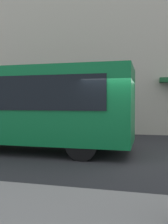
{
  "coord_description": "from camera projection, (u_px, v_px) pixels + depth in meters",
  "views": [
    {
      "loc": [
        -0.68,
        8.16,
        1.78
      ],
      "look_at": [
        1.42,
        -0.21,
        1.48
      ],
      "focal_mm": 40.65,
      "sensor_mm": 36.0,
      "label": 1
    }
  ],
  "objects": [
    {
      "name": "ground_plane",
      "position": [
        125.0,
        158.0,
        8.14
      ],
      "size": [
        60.0,
        60.0,
        0.0
      ],
      "primitive_type": "plane",
      "color": "#2B2B2D"
    },
    {
      "name": "building_facade_far",
      "position": [
        136.0,
        30.0,
        14.51
      ],
      "size": [
        28.0,
        1.55,
        12.0
      ],
      "color": "beige",
      "rests_on": "ground_plane"
    },
    {
      "name": "red_bus",
      "position": [
        11.0,
        106.0,
        9.55
      ],
      "size": [
        9.05,
        2.54,
        3.08
      ],
      "color": "#0F7238",
      "rests_on": "ground_plane"
    }
  ]
}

